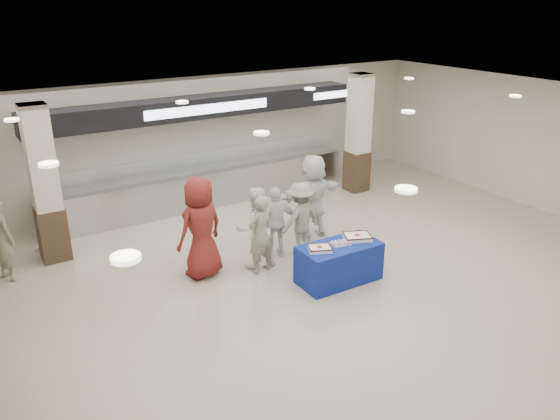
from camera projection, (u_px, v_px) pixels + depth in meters
ground at (334, 292)px, 10.01m from camera, size 14.00×14.00×0.00m
serving_line at (205, 161)px, 13.83m from camera, size 8.70×0.85×2.80m
column_left at (45, 188)px, 10.76m from camera, size 0.55×0.55×3.20m
column_right at (358, 136)px, 14.74m from camera, size 0.55×0.55×3.20m
display_table at (339, 263)px, 10.29m from camera, size 1.57×0.81×0.75m
sheet_cake_left at (320, 248)px, 9.91m from camera, size 0.51×0.47×0.09m
sheet_cake_right at (357, 237)px, 10.37m from camera, size 0.62×0.56×0.10m
cupcake_tray at (341, 243)px, 10.16m from camera, size 0.41×0.34×0.06m
civilian_maroon at (201, 228)px, 10.27m from camera, size 1.11×0.86×1.99m
soldier_a at (261, 234)px, 10.49m from camera, size 0.65×0.49×1.59m
chef_tall at (255, 228)px, 10.67m from camera, size 0.88×0.71×1.68m
chef_short at (276, 222)px, 11.16m from camera, size 0.95×0.63×1.50m
soldier_b at (300, 219)px, 11.26m from camera, size 1.09×0.73×1.56m
civilian_white at (313, 197)px, 11.98m from camera, size 1.81×0.67×1.92m
soldier_bg at (2, 239)px, 10.21m from camera, size 0.63×0.71×1.65m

